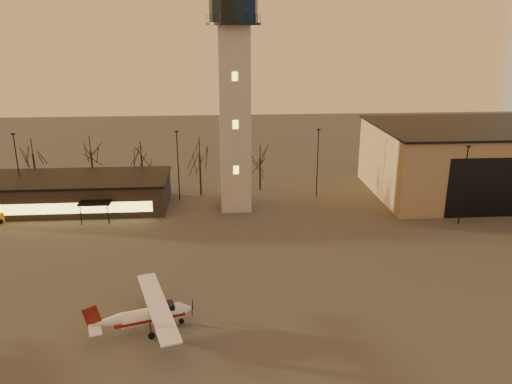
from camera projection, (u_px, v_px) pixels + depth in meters
ground at (250, 332)px, 40.56m from camera, size 220.00×220.00×0.00m
control_tower at (234, 88)px, 63.97m from camera, size 6.80×6.80×32.60m
hangar at (477, 160)px, 73.79m from camera, size 30.60×20.60×10.30m
terminal at (76, 192)px, 68.63m from camera, size 25.40×12.20×4.30m
light_poles at (239, 168)px, 68.33m from camera, size 58.50×12.25×10.14m
tree_row at (142, 152)px, 74.87m from camera, size 37.20×9.20×8.80m
cessna_front at (154, 317)px, 40.69m from camera, size 9.23×11.42×3.17m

